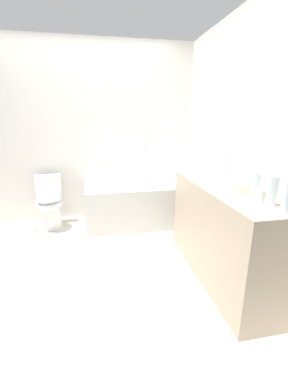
# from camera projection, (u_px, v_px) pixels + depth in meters

# --- Properties ---
(ground_plane) EXTENTS (4.04, 4.04, 0.00)m
(ground_plane) POSITION_uv_depth(u_px,v_px,m) (93.00, 262.00, 2.62)
(ground_plane) COLOR beige
(wall_back_tiled) EXTENTS (3.44, 0.10, 2.49)m
(wall_back_tiled) POSITION_uv_depth(u_px,v_px,m) (88.00, 134.00, 3.58)
(wall_back_tiled) COLOR silver
(wall_back_tiled) RESTS_ON ground_plane
(wall_right_mirror) EXTENTS (0.10, 3.09, 2.49)m
(wall_right_mirror) POSITION_uv_depth(u_px,v_px,m) (241.00, 140.00, 2.56)
(wall_right_mirror) COLOR silver
(wall_right_mirror) RESTS_ON ground_plane
(bathtub) EXTENTS (1.58, 0.76, 1.26)m
(bathtub) POSITION_uv_depth(u_px,v_px,m) (142.00, 202.00, 3.57)
(bathtub) COLOR silver
(bathtub) RESTS_ON ground_plane
(toilet) EXTENTS (0.38, 0.50, 0.72)m
(toilet) POSITION_uv_depth(u_px,v_px,m) (50.00, 204.00, 3.39)
(toilet) COLOR white
(toilet) RESTS_ON ground_plane
(vanity_counter) EXTENTS (0.55, 1.45, 0.88)m
(vanity_counter) POSITION_uv_depth(u_px,v_px,m) (227.00, 233.00, 2.29)
(vanity_counter) COLOR tan
(vanity_counter) RESTS_ON ground_plane
(sink_basin) EXTENTS (0.30, 0.30, 0.07)m
(sink_basin) POSITION_uv_depth(u_px,v_px,m) (233.00, 185.00, 2.09)
(sink_basin) COLOR white
(sink_basin) RESTS_ON vanity_counter
(sink_faucet) EXTENTS (0.12, 0.15, 0.06)m
(sink_faucet) POSITION_uv_depth(u_px,v_px,m) (252.00, 185.00, 2.12)
(sink_faucet) COLOR #AAAAAF
(sink_faucet) RESTS_ON vanity_counter
(water_bottle_0) EXTENTS (0.06, 0.06, 0.22)m
(water_bottle_0) POSITION_uv_depth(u_px,v_px,m) (255.00, 185.00, 1.83)
(water_bottle_0) COLOR silver
(water_bottle_0) RESTS_ON vanity_counter
(water_bottle_1) EXTENTS (0.07, 0.07, 0.25)m
(water_bottle_1) POSITION_uv_depth(u_px,v_px,m) (226.00, 169.00, 2.31)
(water_bottle_1) COLOR silver
(water_bottle_1) RESTS_ON vanity_counter
(water_bottle_2) EXTENTS (0.06, 0.06, 0.26)m
(water_bottle_2) POSITION_uv_depth(u_px,v_px,m) (288.00, 195.00, 1.54)
(water_bottle_2) COLOR silver
(water_bottle_2) RESTS_ON vanity_counter
(water_bottle_3) EXTENTS (0.07, 0.07, 0.23)m
(water_bottle_3) POSITION_uv_depth(u_px,v_px,m) (272.00, 191.00, 1.68)
(water_bottle_3) COLOR silver
(water_bottle_3) RESTS_ON vanity_counter
(drinking_glass_0) EXTENTS (0.06, 0.06, 0.09)m
(drinking_glass_0) POSITION_uv_depth(u_px,v_px,m) (213.00, 171.00, 2.60)
(drinking_glass_0) COLOR white
(drinking_glass_0) RESTS_ON vanity_counter
(drinking_glass_1) EXTENTS (0.07, 0.07, 0.08)m
(drinking_glass_1) POSITION_uv_depth(u_px,v_px,m) (208.00, 173.00, 2.54)
(drinking_glass_1) COLOR white
(drinking_glass_1) RESTS_ON vanity_counter
(drinking_glass_2) EXTENTS (0.07, 0.07, 0.08)m
(drinking_glass_2) POSITION_uv_depth(u_px,v_px,m) (209.00, 170.00, 2.70)
(drinking_glass_2) COLOR white
(drinking_glass_2) RESTS_ON vanity_counter
(drinking_glass_3) EXTENTS (0.07, 0.07, 0.09)m
(drinking_glass_3) POSITION_uv_depth(u_px,v_px,m) (260.00, 196.00, 1.77)
(drinking_glass_3) COLOR white
(drinking_glass_3) RESTS_ON vanity_counter
(soap_dish) EXTENTS (0.09, 0.06, 0.02)m
(soap_dish) POSITION_uv_depth(u_px,v_px,m) (213.00, 178.00, 2.44)
(soap_dish) COLOR white
(soap_dish) RESTS_ON vanity_counter
(toilet_paper_roll) EXTENTS (0.11, 0.11, 0.11)m
(toilet_paper_roll) POSITION_uv_depth(u_px,v_px,m) (33.00, 228.00, 3.33)
(toilet_paper_roll) COLOR white
(toilet_paper_roll) RESTS_ON ground_plane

